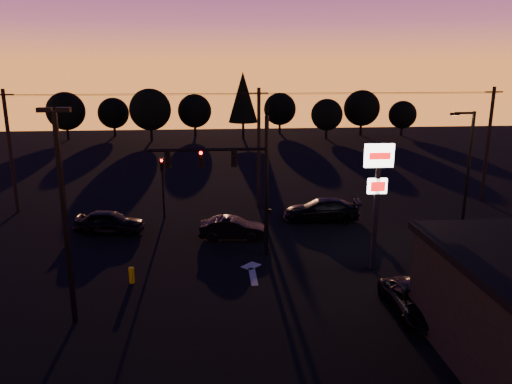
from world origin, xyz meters
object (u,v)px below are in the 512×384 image
streetlight (467,171)px  car_mid (232,228)px  car_left (109,222)px  secondary_signal (163,179)px  car_right (321,210)px  traffic_signal_mast (238,172)px  bollard (132,275)px  suv_parked (415,301)px  parking_lot_light (63,204)px  pylon_sign (378,180)px

streetlight → car_mid: 14.78m
car_left → streetlight: bearing=-88.9°
secondary_signal → car_left: 4.82m
car_mid → secondary_signal: bearing=51.8°
car_left → car_right: 14.38m
traffic_signal_mast → bollard: (-5.57, -3.20, -4.53)m
traffic_signal_mast → suv_parked: traffic_signal_mast is taller
car_mid → suv_parked: (7.60, -10.43, -0.07)m
secondary_signal → bollard: (-0.67, -10.69, -2.45)m
secondary_signal → streetlight: bearing=-17.6°
car_left → car_mid: 8.11m
traffic_signal_mast → streetlight: size_ratio=1.07×
car_left → car_mid: car_left is taller
car_left → suv_parked: bearing=-118.9°
bollard → car_mid: bearing=48.7°
secondary_signal → parking_lot_light: size_ratio=0.48×
secondary_signal → suv_parked: size_ratio=0.99×
parking_lot_light → pylon_sign: size_ratio=1.34×
parking_lot_light → car_mid: size_ratio=2.20×
secondary_signal → suv_parked: secondary_signal is taller
pylon_sign → secondary_signal: bearing=140.2°
parking_lot_light → car_mid: parking_lot_light is taller
traffic_signal_mast → parking_lot_light: size_ratio=0.94×
traffic_signal_mast → suv_parked: (7.37, -7.55, -4.32)m
car_mid → suv_parked: size_ratio=0.94×
bollard → car_right: size_ratio=0.16×
streetlight → car_right: (-7.85, 4.57, -3.65)m
pylon_sign → car_right: bearing=96.3°
traffic_signal_mast → secondary_signal: size_ratio=1.97×
traffic_signal_mast → car_left: bearing=150.5°
pylon_sign → bollard: 13.46m
suv_parked → parking_lot_light: bearing=176.5°
parking_lot_light → bollard: 6.43m
bollard → suv_parked: (12.94, -4.35, 0.20)m
pylon_sign → streetlight: 8.00m
bollard → secondary_signal: bearing=86.4°
car_right → pylon_sign: bearing=12.3°
streetlight → bollard: streetlight is taller
parking_lot_light → car_right: parking_lot_light is taller
car_right → secondary_signal: bearing=-91.3°
parking_lot_light → pylon_sign: (14.50, 4.50, -0.36)m
suv_parked → pylon_sign: bearing=91.8°
secondary_signal → pylon_sign: (12.00, -9.99, 2.05)m
secondary_signal → pylon_sign: bearing=-39.8°
parking_lot_light → streetlight: (21.41, 8.50, -0.85)m
secondary_signal → car_mid: (4.68, -4.61, -2.18)m
car_left → suv_parked: car_left is taller
pylon_sign → suv_parked: 6.64m
pylon_sign → car_right: size_ratio=1.28×
parking_lot_light → traffic_signal_mast: bearing=43.4°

